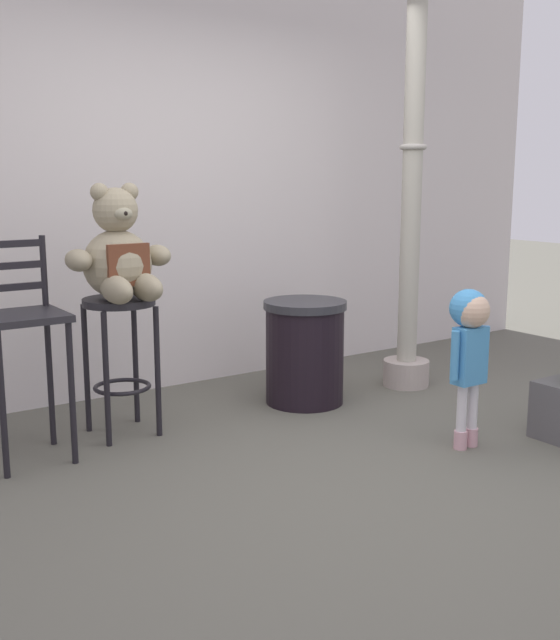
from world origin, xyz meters
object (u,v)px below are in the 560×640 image
object	(u,v)px
teddy_bear	(119,256)
bar_chair_empty	(22,331)
lamppost	(411,226)
trash_bin	(305,352)
bar_stool_with_teddy	(120,337)
child_walking	(470,334)

from	to	relation	value
teddy_bear	bar_chair_empty	bearing A→B (deg)	-173.29
lamppost	teddy_bear	bearing A→B (deg)	176.08
teddy_bear	lamppost	distance (m)	2.02
lamppost	trash_bin	bearing A→B (deg)	174.61
bar_chair_empty	bar_stool_with_teddy	bearing A→B (deg)	9.68
bar_stool_with_teddy	lamppost	distance (m)	2.10
bar_stool_with_teddy	teddy_bear	world-z (taller)	teddy_bear
bar_stool_with_teddy	trash_bin	distance (m)	1.22
teddy_bear	child_walking	distance (m)	1.91
child_walking	trash_bin	size ratio (longest dim) A/B	1.30
child_walking	lamppost	xyz separation A→B (m)	(0.60, 1.08, 0.48)
bar_stool_with_teddy	bar_chair_empty	xyz separation A→B (m)	(-0.56, -0.09, 0.12)
child_walking	trash_bin	distance (m)	1.21
bar_chair_empty	lamppost	bearing A→B (deg)	-1.62
child_walking	lamppost	world-z (taller)	lamppost
trash_bin	teddy_bear	bearing A→B (deg)	177.08
bar_chair_empty	trash_bin	bearing A→B (deg)	0.14
bar_stool_with_teddy	trash_bin	xyz separation A→B (m)	(1.20, -0.09, -0.22)
bar_stool_with_teddy	child_walking	xyz separation A→B (m)	(1.42, -1.24, 0.07)
bar_stool_with_teddy	bar_chair_empty	distance (m)	0.58
lamppost	bar_stool_with_teddy	bearing A→B (deg)	175.25
bar_stool_with_teddy	bar_chair_empty	size ratio (longest dim) A/B	0.68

